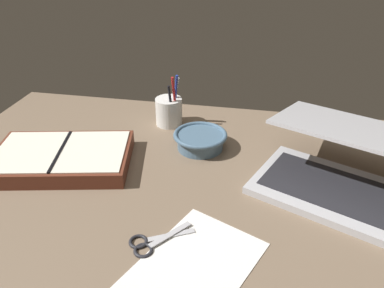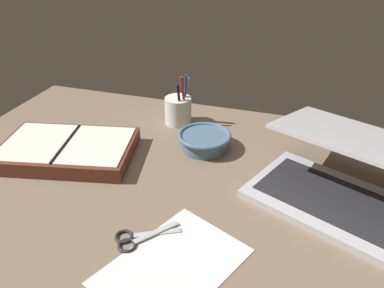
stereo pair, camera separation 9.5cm
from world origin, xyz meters
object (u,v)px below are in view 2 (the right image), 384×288
Objects in this scene: planner at (68,150)px; scissors at (133,239)px; pen_cup at (178,110)px; laptop at (337,178)px; bowl at (203,140)px.

planner is 38.54cm from scissors.
pen_cup reaches higher than planner.
laptop is at bearing -27.68° from pen_cup.
pen_cup is 52.47cm from scissors.
pen_cup is 1.33× the size of scissors.
laptop reaches higher than bowl.
pen_cup is at bearing 39.84° from planner.
planner is (-69.02, -3.58, -3.13)cm from laptop.
scissors is at bearing -95.06° from bowl.
bowl is at bearing 45.65° from scissors.
pen_cup is at bearing 132.61° from bowl.
pen_cup is 35.92cm from planner.
planner is 3.15× the size of scissors.
laptop is at bearing -8.96° from planner.
laptop is 47.33cm from scissors.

